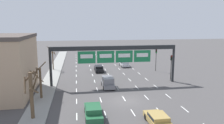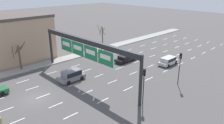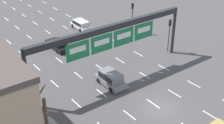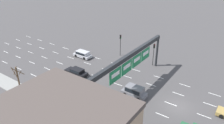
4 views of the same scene
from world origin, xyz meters
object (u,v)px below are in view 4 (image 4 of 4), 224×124
(car_black, at_px, (77,72))
(sign_gantry, at_px, (131,59))
(suv_silver, at_px, (83,54))
(traffic_light_mid_block, at_px, (154,50))
(tree_bare_third, at_px, (18,79))
(traffic_light_near_gantry, at_px, (121,41))
(suv_grey, at_px, (134,91))

(car_black, bearing_deg, sign_gantry, -81.31)
(suv_silver, distance_m, traffic_light_mid_block, 15.91)
(suv_silver, bearing_deg, tree_bare_third, -174.68)
(car_black, distance_m, tree_bare_third, 10.79)
(tree_bare_third, bearing_deg, car_black, -16.47)
(sign_gantry, height_order, car_black, sign_gantry)
(traffic_light_mid_block, relative_size, tree_bare_third, 0.89)
(traffic_light_near_gantry, bearing_deg, traffic_light_mid_block, -91.43)
(sign_gantry, height_order, traffic_light_mid_block, sign_gantry)
(traffic_light_mid_block, distance_m, tree_bare_third, 25.98)
(traffic_light_near_gantry, distance_m, tree_bare_third, 23.14)
(traffic_light_mid_block, bearing_deg, sign_gantry, -176.14)
(traffic_light_near_gantry, xyz_separation_m, traffic_light_mid_block, (-0.21, -8.28, -0.14))
(car_black, relative_size, suv_silver, 1.11)
(car_black, distance_m, traffic_light_near_gantry, 12.95)
(traffic_light_mid_block, xyz_separation_m, tree_bare_third, (-22.42, 13.12, -0.41))
(suv_grey, relative_size, traffic_light_mid_block, 0.87)
(suv_grey, distance_m, traffic_light_mid_block, 12.59)
(sign_gantry, height_order, tree_bare_third, sign_gantry)
(suv_grey, height_order, suv_silver, suv_grey)
(suv_grey, xyz_separation_m, traffic_light_mid_block, (12.10, 2.51, 2.41))
(suv_silver, height_order, traffic_light_near_gantry, traffic_light_near_gantry)
(suv_silver, xyz_separation_m, traffic_light_mid_block, (5.54, -14.69, 2.56))
(traffic_light_mid_block, bearing_deg, tree_bare_third, 149.66)
(traffic_light_near_gantry, bearing_deg, sign_gantry, -140.32)
(suv_silver, bearing_deg, suv_grey, -110.87)
(car_black, height_order, traffic_light_mid_block, traffic_light_mid_block)
(car_black, xyz_separation_m, suv_silver, (6.77, 4.56, 0.11))
(suv_silver, height_order, tree_bare_third, tree_bare_third)
(tree_bare_third, bearing_deg, sign_gantry, -49.61)
(suv_silver, bearing_deg, traffic_light_near_gantry, -48.13)
(traffic_light_near_gantry, distance_m, traffic_light_mid_block, 8.29)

